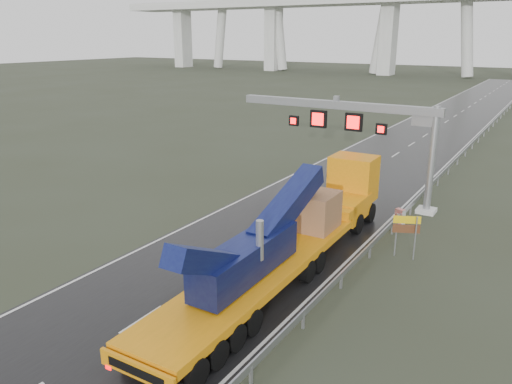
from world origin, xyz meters
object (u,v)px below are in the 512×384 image
Objects in this scene: sign_gantry at (364,124)px; striped_barrier at (400,217)px; heavy_haul_truck at (302,225)px; exit_sign_pair at (406,228)px.

striped_barrier is at bearing -38.75° from sign_gantry.
heavy_haul_truck is 5.57m from exit_sign_pair.
sign_gantry reaches higher than exit_sign_pair.
striped_barrier is (3.90, -3.13, -5.10)m from sign_gantry.
sign_gantry reaches higher than heavy_haul_truck.
exit_sign_pair is at bearing 32.08° from heavy_haul_truck.
striped_barrier is (-1.66, 4.87, -1.20)m from exit_sign_pair.
heavy_haul_truck is at bearing -86.51° from striped_barrier.
sign_gantry is 7.14m from striped_barrier.
sign_gantry is 11.66m from heavy_haul_truck.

